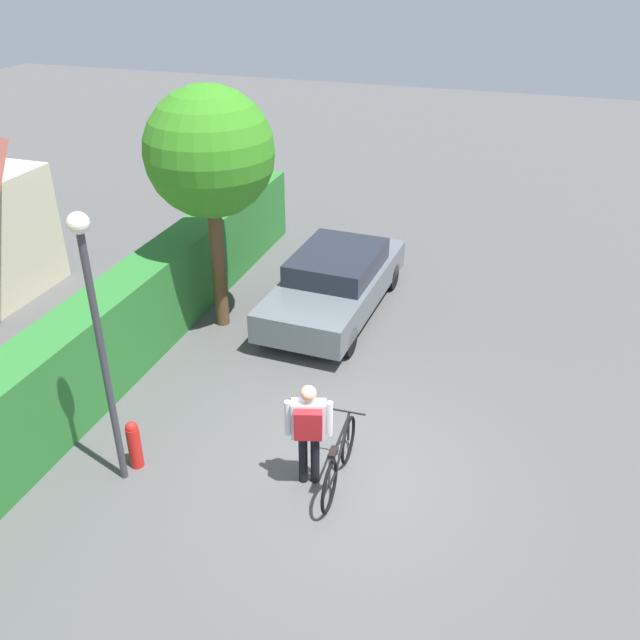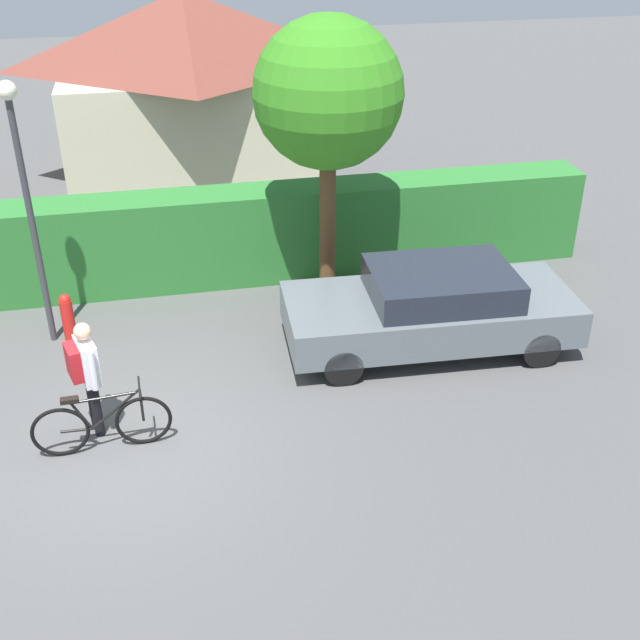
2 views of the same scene
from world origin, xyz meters
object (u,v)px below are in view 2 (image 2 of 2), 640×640
Objects in this scene: bicycle at (102,424)px; person_rider at (86,368)px; street_lamp at (24,181)px; tree_kerbside at (328,95)px; parked_car_near at (432,307)px; fire_hydrant at (68,317)px.

person_rider is at bearing 108.42° from bicycle.
tree_kerbside is at bearing 7.51° from street_lamp.
bicycle is 6.09m from tree_kerbside.
bicycle is at bearing -73.73° from street_lamp.
tree_kerbside is (3.89, 3.23, 2.51)m from person_rider.
tree_kerbside is (-1.22, 2.04, 2.83)m from parked_car_near.
street_lamp is (-0.75, 2.62, 1.66)m from person_rider.
parked_car_near is 2.73× the size of person_rider.
bicycle is 1.07× the size of person_rider.
street_lamp is 0.87× the size of tree_kerbside.
parked_car_near reaches higher than bicycle.
street_lamp reaches higher than bicycle.
bicycle is (-4.98, -1.61, -0.30)m from parked_car_near.
street_lamp is at bearing 166.34° from parked_car_near.
fire_hydrant is (-4.37, -0.66, -3.11)m from tree_kerbside.
person_rider is 2.68m from fire_hydrant.
parked_car_near is 5.24m from bicycle.
tree_kerbside reaches higher than bicycle.
street_lamp reaches higher than parked_car_near.
tree_kerbside is at bearing 8.62° from fire_hydrant.
bicycle reaches higher than fire_hydrant.
tree_kerbside is at bearing 44.13° from bicycle.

